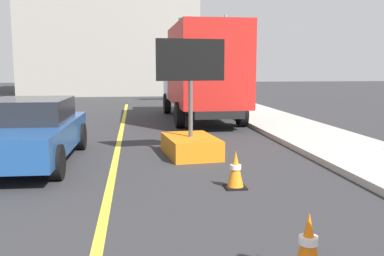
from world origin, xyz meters
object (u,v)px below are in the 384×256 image
Objects in this scene: traffic_cone_mid_lane at (236,170)px; box_truck at (202,71)px; arrow_board_trailer at (191,135)px; pickup_car at (29,131)px; highway_guide_sign at (212,43)px; traffic_cone_near_sign at (308,245)px.

box_truck is at bearing 84.68° from traffic_cone_mid_lane.
box_truck is at bearing 78.97° from arrow_board_trailer.
arrow_board_trailer is 0.59× the size of pickup_car.
arrow_board_trailer is 3.57m from pickup_car.
box_truck is 1.49× the size of highway_guide_sign.
pickup_car is 4.71m from traffic_cone_mid_lane.
highway_guide_sign is at bearing 77.09° from box_truck.
traffic_cone_near_sign is 1.01× the size of traffic_cone_mid_lane.
box_truck is 11.47× the size of traffic_cone_mid_lane.
traffic_cone_mid_lane is at bearing -81.81° from arrow_board_trailer.
box_truck is (1.29, 6.60, 1.42)m from arrow_board_trailer.
arrow_board_trailer is 4.13× the size of traffic_cone_near_sign.
arrow_board_trailer is 0.54× the size of highway_guide_sign.
traffic_cone_near_sign is at bearing -86.29° from arrow_board_trailer.
pickup_car is at bearing 124.70° from traffic_cone_near_sign.
arrow_board_trailer is at bearing -102.07° from highway_guide_sign.
traffic_cone_near_sign is (3.94, -5.69, -0.37)m from pickup_car.
pickup_car is 6.98× the size of traffic_cone_near_sign.
pickup_car is 7.04× the size of traffic_cone_mid_lane.
highway_guide_sign is at bearing 81.14° from traffic_cone_mid_lane.
pickup_car reaches higher than traffic_cone_mid_lane.
pickup_car is at bearing -124.99° from box_truck.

